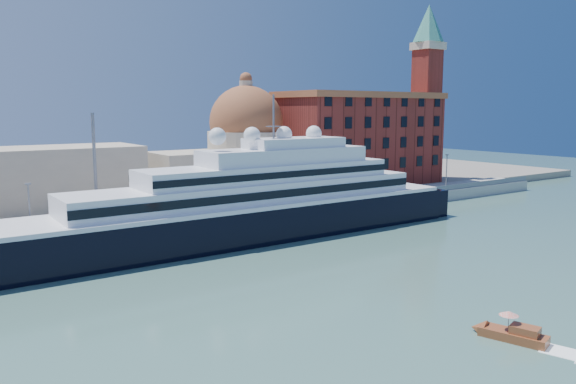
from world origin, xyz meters
TOP-DOWN VIEW (x-y plane):
  - ground at (0.00, 0.00)m, footprint 400.00×400.00m
  - quay at (0.00, 34.00)m, footprint 180.00×10.00m
  - land at (0.00, 75.00)m, footprint 260.00×72.00m
  - quay_fence at (0.00, 29.50)m, footprint 180.00×0.10m
  - superyacht at (-2.40, 23.00)m, footprint 91.75×12.72m
  - water_taxi at (0.20, -26.22)m, footprint 3.64×6.27m
  - warehouse at (52.00, 52.00)m, footprint 43.00×19.00m
  - campanile at (76.00, 52.00)m, footprint 8.40×8.40m
  - church at (6.39, 57.72)m, footprint 66.00×18.00m
  - lamp_posts at (-12.67, 32.27)m, footprint 120.80×2.40m

SIDE VIEW (x-z plane):
  - ground at x=0.00m, z-range 0.00..0.00m
  - water_taxi at x=0.20m, z-range -0.73..2.09m
  - land at x=0.00m, z-range 0.00..2.00m
  - quay at x=0.00m, z-range 0.00..2.50m
  - quay_fence at x=0.00m, z-range 2.50..3.70m
  - superyacht at x=-2.40m, z-range -8.98..18.44m
  - lamp_posts at x=-12.67m, z-range 0.84..18.84m
  - church at x=6.39m, z-range -1.84..23.66m
  - warehouse at x=52.00m, z-range 2.16..25.41m
  - campanile at x=76.00m, z-range 5.26..52.26m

